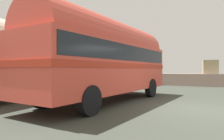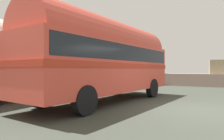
# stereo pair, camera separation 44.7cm
# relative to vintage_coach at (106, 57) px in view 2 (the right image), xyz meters

# --- Properties ---
(ground) EXTENTS (32.00, 26.00, 0.02)m
(ground) POSITION_rel_vintage_coach_xyz_m (3.84, -0.04, -2.04)
(ground) COLOR #393E35
(breakwater) EXTENTS (31.36, 2.14, 2.48)m
(breakwater) POSITION_rel_vintage_coach_xyz_m (3.88, 11.77, -1.33)
(breakwater) COLOR gray
(breakwater) RESTS_ON ground
(vintage_coach) EXTENTS (3.34, 8.80, 3.70)m
(vintage_coach) POSITION_rel_vintage_coach_xyz_m (0.00, 0.00, 0.00)
(vintage_coach) COLOR black
(vintage_coach) RESTS_ON ground
(second_coach) EXTENTS (2.66, 8.65, 3.70)m
(second_coach) POSITION_rel_vintage_coach_xyz_m (-4.32, -0.72, 0.00)
(second_coach) COLOR black
(second_coach) RESTS_ON ground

